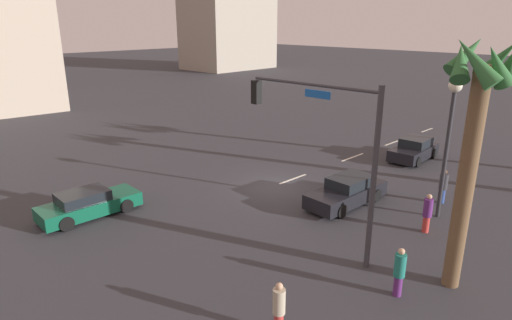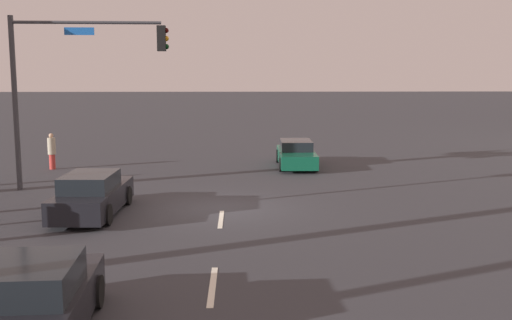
{
  "view_description": "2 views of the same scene",
  "coord_description": "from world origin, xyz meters",
  "px_view_note": "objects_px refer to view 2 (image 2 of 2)",
  "views": [
    {
      "loc": [
        15.9,
        15.02,
        8.5
      ],
      "look_at": [
        0.56,
        -0.87,
        1.39
      ],
      "focal_mm": 30.4,
      "sensor_mm": 36.0,
      "label": 1
    },
    {
      "loc": [
        -19.88,
        -0.6,
        4.56
      ],
      "look_at": [
        0.13,
        -1.12,
        1.61
      ],
      "focal_mm": 42.9,
      "sensor_mm": 36.0,
      "label": 2
    }
  ],
  "objects_px": {
    "pedestrian_0": "(52,151)",
    "car_0": "(33,302)",
    "car_1": "(296,154)",
    "traffic_signal": "(66,72)",
    "car_2": "(92,195)"
  },
  "relations": [
    {
      "from": "car_2",
      "to": "pedestrian_0",
      "type": "xyz_separation_m",
      "value": [
        9.13,
        4.02,
        0.24
      ]
    },
    {
      "from": "traffic_signal",
      "to": "car_1",
      "type": "bearing_deg",
      "value": -60.0
    },
    {
      "from": "pedestrian_0",
      "to": "car_0",
      "type": "bearing_deg",
      "value": -164.12
    },
    {
      "from": "car_2",
      "to": "pedestrian_0",
      "type": "distance_m",
      "value": 9.98
    },
    {
      "from": "car_0",
      "to": "car_2",
      "type": "bearing_deg",
      "value": 7.25
    },
    {
      "from": "car_1",
      "to": "car_0",
      "type": "bearing_deg",
      "value": 161.59
    },
    {
      "from": "car_0",
      "to": "car_1",
      "type": "xyz_separation_m",
      "value": [
        18.64,
        -6.21,
        -0.06
      ]
    },
    {
      "from": "car_0",
      "to": "car_1",
      "type": "height_order",
      "value": "car_0"
    },
    {
      "from": "car_1",
      "to": "car_2",
      "type": "height_order",
      "value": "car_2"
    },
    {
      "from": "car_0",
      "to": "car_1",
      "type": "distance_m",
      "value": 19.65
    },
    {
      "from": "car_1",
      "to": "car_2",
      "type": "xyz_separation_m",
      "value": [
        -9.61,
        7.36,
        0.05
      ]
    },
    {
      "from": "car_1",
      "to": "traffic_signal",
      "type": "relative_size",
      "value": 0.68
    },
    {
      "from": "traffic_signal",
      "to": "car_0",
      "type": "bearing_deg",
      "value": -167.35
    },
    {
      "from": "car_1",
      "to": "traffic_signal",
      "type": "height_order",
      "value": "traffic_signal"
    },
    {
      "from": "car_0",
      "to": "pedestrian_0",
      "type": "relative_size",
      "value": 2.4
    }
  ]
}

